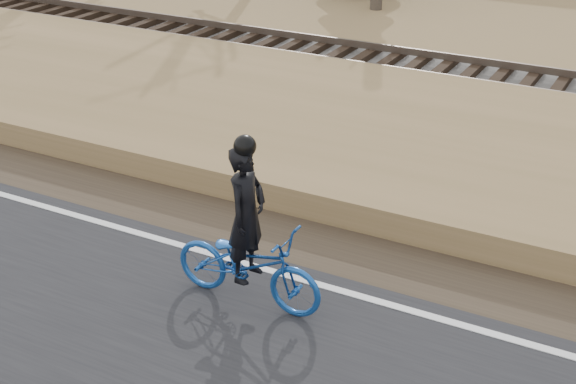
% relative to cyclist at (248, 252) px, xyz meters
% --- Properties ---
extents(ground, '(120.00, 120.00, 0.00)m').
position_rel_cyclist_xyz_m(ground, '(-2.87, 0.52, -0.74)').
color(ground, '#96764C').
rests_on(ground, ground).
extents(edge_line, '(120.00, 0.12, 0.01)m').
position_rel_cyclist_xyz_m(edge_line, '(-2.87, 0.72, -0.68)').
color(edge_line, silver).
rests_on(edge_line, road).
extents(shoulder, '(120.00, 1.60, 0.04)m').
position_rel_cyclist_xyz_m(shoulder, '(-2.87, 1.72, -0.72)').
color(shoulder, '#473A2B').
rests_on(shoulder, ground).
extents(embankment, '(120.00, 5.00, 0.44)m').
position_rel_cyclist_xyz_m(embankment, '(-2.87, 4.72, -0.52)').
color(embankment, '#96764C').
rests_on(embankment, ground).
extents(ballast, '(120.00, 3.00, 0.45)m').
position_rel_cyclist_xyz_m(ballast, '(-2.87, 8.52, -0.52)').
color(ballast, slate).
rests_on(ballast, ground).
extents(railroad, '(120.00, 2.40, 0.29)m').
position_rel_cyclist_xyz_m(railroad, '(-2.87, 8.52, -0.22)').
color(railroad, black).
rests_on(railroad, ballast).
extents(cyclist, '(1.96, 0.69, 2.18)m').
position_rel_cyclist_xyz_m(cyclist, '(0.00, 0.00, 0.00)').
color(cyclist, '#164899').
rests_on(cyclist, road).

